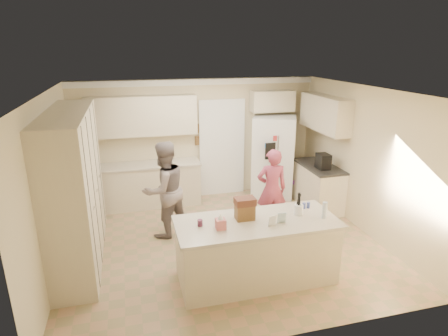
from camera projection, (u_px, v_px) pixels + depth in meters
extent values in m
cube|color=tan|center=(223.00, 244.00, 6.47)|extent=(5.20, 4.60, 0.02)
cube|color=white|center=(223.00, 90.00, 5.65)|extent=(5.20, 4.60, 0.02)
cube|color=beige|center=(197.00, 139.00, 8.18)|extent=(5.20, 0.02, 2.60)
cube|color=beige|center=(278.00, 240.00, 3.94)|extent=(5.20, 0.02, 2.60)
cube|color=beige|center=(50.00, 187.00, 5.44)|extent=(0.02, 4.60, 2.60)
cube|color=beige|center=(365.00, 160.00, 6.68)|extent=(0.02, 4.60, 2.60)
cube|color=white|center=(196.00, 82.00, 7.76)|extent=(5.20, 0.08, 0.12)
cube|color=beige|center=(75.00, 188.00, 5.73)|extent=(0.60, 2.60, 2.35)
cube|color=beige|center=(147.00, 186.00, 7.89)|extent=(2.20, 0.60, 0.88)
cube|color=#C2B49E|center=(146.00, 165.00, 7.74)|extent=(2.24, 0.63, 0.04)
cube|color=beige|center=(142.00, 116.00, 7.55)|extent=(2.20, 0.35, 0.80)
cube|color=black|center=(222.00, 149.00, 8.37)|extent=(0.90, 0.06, 2.10)
cube|color=white|center=(222.00, 149.00, 8.33)|extent=(1.02, 0.03, 2.22)
cube|color=brown|center=(198.00, 128.00, 8.08)|extent=(0.15, 0.02, 0.20)
cube|color=brown|center=(198.00, 141.00, 8.16)|extent=(0.15, 0.02, 0.20)
cube|color=white|center=(273.00, 157.00, 8.30)|extent=(1.11, 1.01, 1.80)
cube|color=gray|center=(279.00, 161.00, 7.97)|extent=(0.02, 0.02, 1.78)
cube|color=black|center=(270.00, 151.00, 7.83)|extent=(0.22, 0.03, 0.35)
cylinder|color=silver|center=(278.00, 155.00, 7.90)|extent=(0.02, 0.02, 0.85)
cylinder|color=silver|center=(282.00, 155.00, 7.92)|extent=(0.02, 0.02, 0.85)
cube|color=beige|center=(272.00, 101.00, 8.16)|extent=(0.95, 0.35, 0.45)
cube|color=beige|center=(318.00, 187.00, 7.80)|extent=(0.60, 1.20, 0.88)
cube|color=#2D2B28|center=(319.00, 166.00, 7.65)|extent=(0.63, 1.24, 0.04)
cube|color=beige|center=(325.00, 113.00, 7.54)|extent=(0.35, 1.50, 0.70)
cube|color=black|center=(323.00, 161.00, 7.41)|extent=(0.22, 0.28, 0.30)
cube|color=beige|center=(256.00, 251.00, 5.36)|extent=(2.20, 0.90, 0.88)
cube|color=#C2B49E|center=(257.00, 222.00, 5.22)|extent=(2.28, 0.96, 0.05)
cylinder|color=white|center=(299.00, 210.00, 5.39)|extent=(0.13, 0.13, 0.15)
cube|color=#CF6666|center=(221.00, 224.00, 4.97)|extent=(0.13, 0.13, 0.14)
cone|color=white|center=(221.00, 216.00, 4.93)|extent=(0.08, 0.08, 0.08)
cube|color=brown|center=(245.00, 212.00, 5.24)|extent=(0.26, 0.18, 0.22)
cube|color=#592D1E|center=(245.00, 201.00, 5.19)|extent=(0.28, 0.20, 0.10)
cylinder|color=#59263F|center=(200.00, 223.00, 5.05)|extent=(0.07, 0.07, 0.09)
cube|color=white|center=(273.00, 221.00, 5.04)|extent=(0.12, 0.06, 0.16)
cube|color=silver|center=(282.00, 218.00, 5.12)|extent=(0.12, 0.05, 0.16)
cylinder|color=silver|center=(325.00, 210.00, 5.26)|extent=(0.07, 0.07, 0.24)
cylinder|color=#3F4E9E|center=(304.00, 206.00, 5.60)|extent=(0.05, 0.05, 0.09)
cylinder|color=#3F4E9E|center=(308.00, 205.00, 5.61)|extent=(0.05, 0.05, 0.09)
imported|color=gray|center=(164.00, 190.00, 6.51)|extent=(1.05, 0.98, 1.72)
imported|color=#A93B44|center=(272.00, 189.00, 6.83)|extent=(0.59, 0.43, 1.51)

